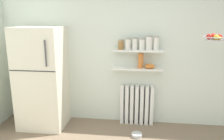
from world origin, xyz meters
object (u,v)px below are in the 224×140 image
Objects in this scene: storage_jar_0 at (121,44)px; storage_jar_2 at (135,44)px; radiator at (137,105)px; shelf_bowl at (150,66)px; pet_food_bowl at (137,135)px; refrigerator at (42,78)px; storage_jar_4 at (149,43)px; storage_jar_1 at (128,44)px; vase at (141,61)px; storage_jar_5 at (156,43)px; hanging_fruit_basket at (214,37)px; storage_jar_3 at (142,44)px.

storage_jar_2 is (0.23, 0.00, 0.01)m from storage_jar_0.
storage_jar_2 is at bearing -152.55° from radiator.
shelf_bowl reaches higher than pet_food_bowl.
refrigerator is 7.33× the size of storage_jar_4.
storage_jar_2 is (-0.06, -0.03, 1.09)m from radiator.
storage_jar_4 reaches higher than storage_jar_1.
storage_jar_2 is 0.30m from vase.
radiator is 4.16× the size of shelf_bowl.
storage_jar_0 is 0.60m from shelf_bowl.
storage_jar_2 is 0.88× the size of storage_jar_5.
storage_jar_4 is at bearing 180.00° from storage_jar_5.
refrigerator reaches higher than hanging_fruit_basket.
pet_food_bowl is at bearing -66.16° from storage_jar_1.
refrigerator reaches higher than storage_jar_1.
vase reaches higher than radiator.
storage_jar_1 is 0.23m from storage_jar_3.
storage_jar_4 reaches higher than radiator.
storage_jar_3 is at bearing 84.85° from pet_food_bowl.
vase is 1.17m from hanging_fruit_basket.
storage_jar_4 is (0.35, 0.00, 0.02)m from storage_jar_1.
refrigerator is 2.77m from hanging_fruit_basket.
vase is 1.21m from pet_food_bowl.
shelf_bowl reaches higher than radiator.
storage_jar_3 reaches higher than pet_food_bowl.
shelf_bowl is at bearing -8.54° from radiator.
pet_food_bowl is 0.58× the size of hanging_fruit_basket.
storage_jar_1 is at bearing 180.00° from vase.
storage_jar_2 is at bearing 180.00° from storage_jar_3.
shelf_bowl is at bearing 67.36° from pet_food_bowl.
radiator is 4.10× the size of storage_jar_0.
storage_jar_3 is at bearing -0.00° from storage_jar_2.
radiator is 2.99× the size of storage_jar_4.
storage_jar_4 reaches higher than storage_jar_2.
hanging_fruit_basket is (1.06, -0.42, 1.24)m from radiator.
refrigerator is 2.00m from storage_jar_5.
radiator reaches higher than pet_food_bowl.
hanging_fruit_basket is (0.89, -0.39, 0.14)m from storage_jar_4.
refrigerator reaches higher than storage_jar_3.
pet_food_bowl is at bearing -177.30° from hanging_fruit_basket.
vase is 1.45× the size of pet_food_bowl.
storage_jar_0 is at bearing 164.09° from hanging_fruit_basket.
vase is at bearing 7.39° from refrigerator.
hanging_fruit_basket is at bearing -24.06° from shelf_bowl.
refrigerator is 10.22× the size of shelf_bowl.
storage_jar_1 is (0.12, 0.00, 0.01)m from storage_jar_0.
refrigerator reaches higher than vase.
hanging_fruit_basket is (0.77, -0.39, 0.14)m from storage_jar_5.
storage_jar_1 is 0.35m from vase.
storage_jar_2 is 1.19× the size of shelf_bowl.
shelf_bowl is 1.08m from hanging_fruit_basket.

